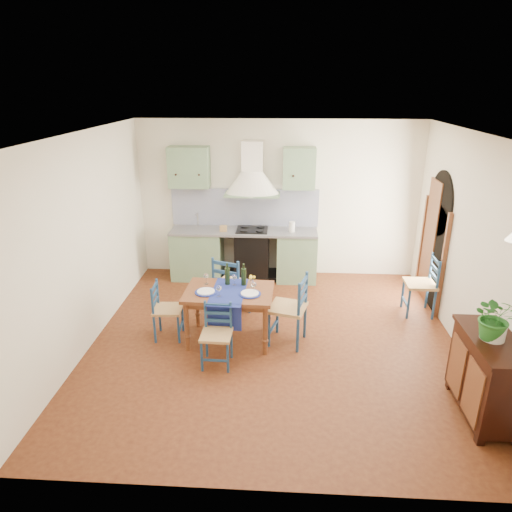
# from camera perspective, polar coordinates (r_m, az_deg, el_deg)

# --- Properties ---
(floor) EXTENTS (5.00, 5.00, 0.00)m
(floor) POSITION_cam_1_polar(r_m,az_deg,el_deg) (6.46, 2.25, -10.57)
(floor) COLOR #3F190D
(floor) RESTS_ON ground
(back_wall) EXTENTS (5.00, 0.96, 2.80)m
(back_wall) POSITION_cam_1_polar(r_m,az_deg,el_deg) (8.16, -0.57, 4.35)
(back_wall) COLOR silver
(back_wall) RESTS_ON ground
(right_wall) EXTENTS (0.26, 5.00, 2.80)m
(right_wall) POSITION_cam_1_polar(r_m,az_deg,el_deg) (6.60, 24.71, 0.96)
(right_wall) COLOR silver
(right_wall) RESTS_ON ground
(left_wall) EXTENTS (0.04, 5.00, 2.80)m
(left_wall) POSITION_cam_1_polar(r_m,az_deg,el_deg) (6.40, -20.55, 1.58)
(left_wall) COLOR silver
(left_wall) RESTS_ON ground
(ceiling) EXTENTS (5.00, 5.00, 0.01)m
(ceiling) POSITION_cam_1_polar(r_m,az_deg,el_deg) (5.54, 2.67, 15.01)
(ceiling) COLOR white
(ceiling) RESTS_ON back_wall
(dining_table) EXTENTS (1.21, 0.91, 1.07)m
(dining_table) POSITION_cam_1_polar(r_m,az_deg,el_deg) (6.19, -3.36, -5.08)
(dining_table) COLOR brown
(dining_table) RESTS_ON ground
(chair_near) EXTENTS (0.39, 0.39, 0.81)m
(chair_near) POSITION_cam_1_polar(r_m,az_deg,el_deg) (5.81, -4.93, -9.72)
(chair_near) COLOR navy
(chair_near) RESTS_ON ground
(chair_far) EXTENTS (0.60, 0.60, 1.01)m
(chair_far) POSITION_cam_1_polar(r_m,az_deg,el_deg) (6.84, -3.17, -3.77)
(chair_far) COLOR navy
(chair_far) RESTS_ON ground
(chair_left) EXTENTS (0.40, 0.40, 0.82)m
(chair_left) POSITION_cam_1_polar(r_m,az_deg,el_deg) (6.47, -11.21, -6.62)
(chair_left) COLOR navy
(chair_left) RESTS_ON ground
(chair_right) EXTENTS (0.58, 0.58, 1.00)m
(chair_right) POSITION_cam_1_polar(r_m,az_deg,el_deg) (6.20, 4.29, -6.59)
(chair_right) COLOR navy
(chair_right) RESTS_ON ground
(chair_spare) EXTENTS (0.44, 0.44, 0.94)m
(chair_spare) POSITION_cam_1_polar(r_m,az_deg,el_deg) (7.41, 20.06, -3.37)
(chair_spare) COLOR navy
(chair_spare) RESTS_ON ground
(sideboard) EXTENTS (0.50, 1.05, 0.94)m
(sideboard) POSITION_cam_1_polar(r_m,az_deg,el_deg) (5.49, 26.94, -13.06)
(sideboard) COLOR black
(sideboard) RESTS_ON ground
(potted_plant) EXTENTS (0.47, 0.42, 0.48)m
(potted_plant) POSITION_cam_1_polar(r_m,az_deg,el_deg) (5.17, 27.81, -6.81)
(potted_plant) COLOR #236723
(potted_plant) RESTS_ON sideboard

